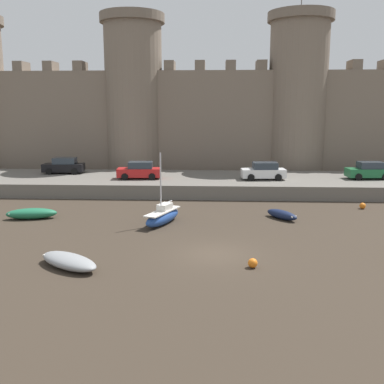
% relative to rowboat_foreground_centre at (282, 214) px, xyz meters
% --- Properties ---
extents(ground_plane, '(160.00, 160.00, 0.00)m').
position_rel_rowboat_foreground_centre_xyz_m(ground_plane, '(-4.89, -8.17, -0.34)').
color(ground_plane, '#382D23').
extents(quay_road, '(67.89, 10.00, 1.26)m').
position_rel_rowboat_foreground_centre_xyz_m(quay_road, '(-4.89, 11.30, 0.29)').
color(quay_road, '#666059').
rests_on(quay_road, ground).
extents(castle, '(63.14, 7.25, 21.19)m').
position_rel_rowboat_foreground_centre_xyz_m(castle, '(-4.89, 20.45, 7.69)').
color(castle, '#7A6B5B').
rests_on(castle, ground).
extents(rowboat_foreground_centre, '(2.40, 2.76, 0.65)m').
position_rel_rowboat_foreground_centre_xyz_m(rowboat_foreground_centre, '(0.00, 0.00, 0.00)').
color(rowboat_foreground_centre, '#141E3D').
rests_on(rowboat_foreground_centre, ground).
extents(sailboat_midflat_centre, '(2.57, 4.32, 4.99)m').
position_rel_rowboat_foreground_centre_xyz_m(sailboat_midflat_centre, '(-8.46, -1.84, 0.23)').
color(sailboat_midflat_centre, '#234793').
rests_on(sailboat_midflat_centre, ground).
extents(rowboat_midflat_right, '(4.00, 3.42, 0.66)m').
position_rel_rowboat_foreground_centre_xyz_m(rowboat_midflat_right, '(-12.24, -10.61, 0.01)').
color(rowboat_midflat_right, gray).
rests_on(rowboat_midflat_right, ground).
extents(rowboat_near_channel_right, '(3.74, 1.88, 0.78)m').
position_rel_rowboat_foreground_centre_xyz_m(rowboat_near_channel_right, '(-18.14, -0.84, 0.06)').
color(rowboat_near_channel_right, '#1E6B47').
rests_on(rowboat_near_channel_right, ground).
extents(mooring_buoy_near_shore, '(0.49, 0.49, 0.49)m').
position_rel_rowboat_foreground_centre_xyz_m(mooring_buoy_near_shore, '(-2.95, -10.20, -0.09)').
color(mooring_buoy_near_shore, orange).
rests_on(mooring_buoy_near_shore, ground).
extents(mooring_buoy_mid_mud, '(0.49, 0.49, 0.49)m').
position_rel_rowboat_foreground_centre_xyz_m(mooring_buoy_mid_mud, '(6.93, 3.66, -0.10)').
color(mooring_buoy_mid_mud, orange).
rests_on(mooring_buoy_mid_mud, ground).
extents(car_quay_centre_west, '(4.21, 2.10, 1.62)m').
position_rel_rowboat_foreground_centre_xyz_m(car_quay_centre_west, '(-0.26, 10.25, 1.70)').
color(car_quay_centre_west, silver).
rests_on(car_quay_centre_west, quay_road).
extents(car_quay_centre_east, '(4.21, 2.10, 1.62)m').
position_rel_rowboat_foreground_centre_xyz_m(car_quay_centre_east, '(-12.02, 10.14, 1.70)').
color(car_quay_centre_east, red).
rests_on(car_quay_centre_east, quay_road).
extents(car_quay_west, '(4.21, 2.10, 1.62)m').
position_rel_rowboat_foreground_centre_xyz_m(car_quay_west, '(9.79, 11.09, 1.70)').
color(car_quay_west, '#1E6638').
rests_on(car_quay_west, quay_road).
extents(car_quay_east, '(4.21, 2.10, 1.62)m').
position_rel_rowboat_foreground_centre_xyz_m(car_quay_east, '(-20.37, 13.24, 1.70)').
color(car_quay_east, black).
rests_on(car_quay_east, quay_road).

